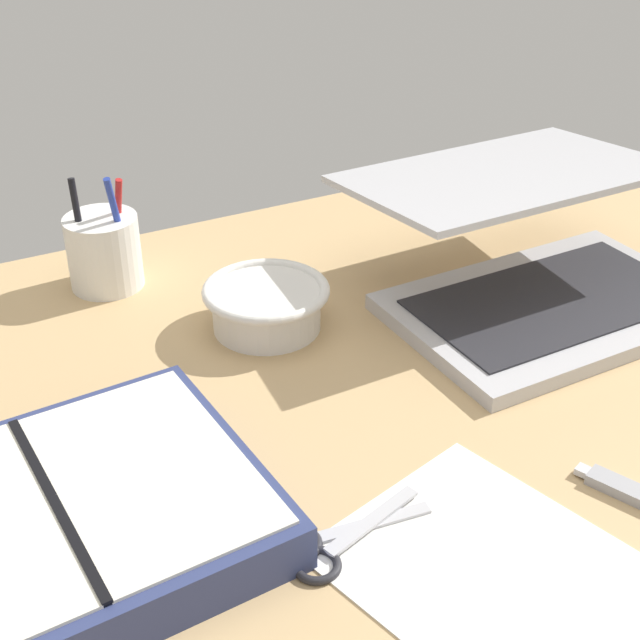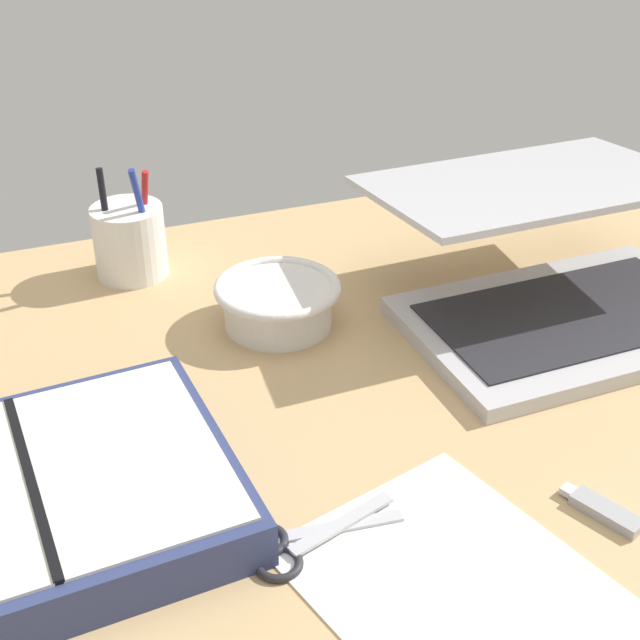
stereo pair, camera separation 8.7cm
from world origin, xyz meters
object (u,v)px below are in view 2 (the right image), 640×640
object	(u,v)px
bowl	(278,302)
laptop	(556,272)
planner	(35,501)
pen_cup	(130,241)
scissors	(290,545)

from	to	relation	value
bowl	laptop	bearing A→B (deg)	-16.79
planner	pen_cup	bearing A→B (deg)	65.10
pen_cup	planner	world-z (taller)	pen_cup
bowl	planner	world-z (taller)	bowl
bowl	scissors	distance (cm)	34.28
laptop	pen_cup	world-z (taller)	laptop
laptop	planner	bearing A→B (deg)	-168.05
pen_cup	scissors	bearing A→B (deg)	-86.96
laptop	bowl	world-z (taller)	laptop
laptop	pen_cup	distance (cm)	50.20
scissors	laptop	bearing A→B (deg)	25.21
laptop	scissors	world-z (taller)	laptop
pen_cup	laptop	bearing A→B (deg)	-32.26
pen_cup	planner	xyz separation A→B (cm)	(-15.48, -40.41, -2.25)
bowl	planner	xyz separation A→B (cm)	(-28.28, -22.57, -0.65)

